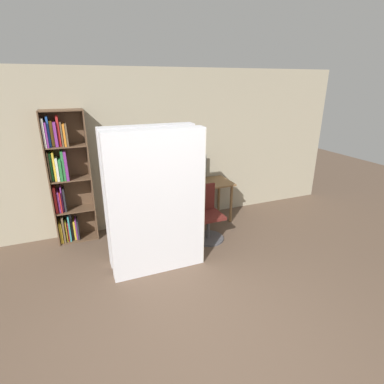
# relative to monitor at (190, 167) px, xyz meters

# --- Properties ---
(ground_plane) EXTENTS (16.00, 16.00, 0.00)m
(ground_plane) POSITION_rel_monitor_xyz_m (-0.91, -3.06, -1.01)
(ground_plane) COLOR brown
(wall_back) EXTENTS (8.00, 0.06, 2.70)m
(wall_back) POSITION_rel_monitor_xyz_m (-0.91, 0.17, 0.34)
(wall_back) COLOR tan
(wall_back) RESTS_ON ground
(desk) EXTENTS (1.35, 0.62, 0.75)m
(desk) POSITION_rel_monitor_xyz_m (0.02, -0.17, -0.36)
(desk) COLOR brown
(desk) RESTS_ON ground
(monitor) EXTENTS (0.63, 0.23, 0.49)m
(monitor) POSITION_rel_monitor_xyz_m (0.00, 0.00, 0.00)
(monitor) COLOR #B7B7BC
(monitor) RESTS_ON desk
(office_chair) EXTENTS (0.52, 0.52, 0.90)m
(office_chair) POSITION_rel_monitor_xyz_m (-0.03, -0.82, -0.65)
(office_chair) COLOR #4C4C51
(office_chair) RESTS_ON ground
(bookshelf) EXTENTS (0.61, 0.34, 2.09)m
(bookshelf) POSITION_rel_monitor_xyz_m (-2.10, -0.01, 0.02)
(bookshelf) COLOR brown
(bookshelf) RESTS_ON ground
(mattress_near) EXTENTS (1.26, 0.22, 1.95)m
(mattress_near) POSITION_rel_monitor_xyz_m (-1.01, -1.40, -0.04)
(mattress_near) COLOR silver
(mattress_near) RESTS_ON ground
(mattress_far) EXTENTS (1.26, 0.21, 1.95)m
(mattress_far) POSITION_rel_monitor_xyz_m (-1.01, -1.04, -0.04)
(mattress_far) COLOR silver
(mattress_far) RESTS_ON ground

